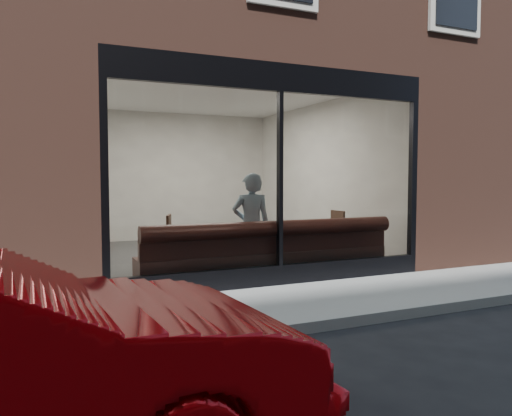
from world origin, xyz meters
name	(u,v)px	position (x,y,z in m)	size (l,w,h in m)	color
ground	(365,322)	(0.00, 0.00, 0.00)	(120.00, 120.00, 0.00)	black
sidewalk_near	(317,301)	(0.00, 1.00, 0.01)	(40.00, 2.00, 0.01)	gray
kerb_near	(368,318)	(0.00, -0.05, 0.06)	(40.00, 0.10, 0.12)	gray
host_building_pier_left	(8,176)	(-3.75, 8.00, 1.60)	(2.50, 12.00, 3.20)	brown
host_building_pier_right	(302,177)	(3.75, 8.00, 1.60)	(2.50, 12.00, 3.20)	brown
host_building_backfill	(148,177)	(0.00, 11.00, 1.60)	(5.00, 6.00, 3.20)	brown
cafe_floor	(213,255)	(0.00, 5.00, 0.02)	(6.00, 6.00, 0.00)	#2D2D30
cafe_ceiling	(212,95)	(0.00, 5.00, 3.19)	(6.00, 6.00, 0.00)	white
cafe_wall_back	(173,177)	(0.00, 7.99, 1.60)	(5.00, 5.00, 0.00)	beige
cafe_wall_left	(80,176)	(-2.49, 5.00, 1.60)	(6.00, 6.00, 0.00)	beige
cafe_wall_right	(320,176)	(2.49, 5.00, 1.60)	(6.00, 6.00, 0.00)	beige
storefront_kick	(280,275)	(0.00, 2.05, 0.15)	(5.00, 0.10, 0.30)	black
storefront_header	(280,77)	(0.00, 2.05, 3.00)	(5.00, 0.10, 0.40)	black
storefront_mullion	(280,179)	(0.00, 2.05, 1.55)	(0.06, 0.10, 2.50)	black
storefront_glass	(281,179)	(0.00, 2.02, 1.55)	(4.80, 4.80, 0.00)	white
banquette	(268,266)	(0.00, 2.45, 0.23)	(4.00, 0.55, 0.45)	#3D1C16
person	(251,226)	(-0.17, 2.70, 0.82)	(0.60, 0.39, 1.64)	#86A3B7
cafe_table_left	(178,231)	(-1.20, 3.22, 0.74)	(0.62, 0.62, 0.04)	black
cafe_table_right	(268,225)	(0.53, 3.54, 0.74)	(0.62, 0.62, 0.04)	black
cafe_chair_left	(158,257)	(-1.36, 3.91, 0.24)	(0.46, 0.46, 0.04)	black
cafe_chair_right	(329,248)	(1.82, 3.56, 0.24)	(0.41, 0.41, 0.04)	black
wall_poster	(85,180)	(-2.45, 4.42, 1.54)	(0.02, 0.67, 0.89)	white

